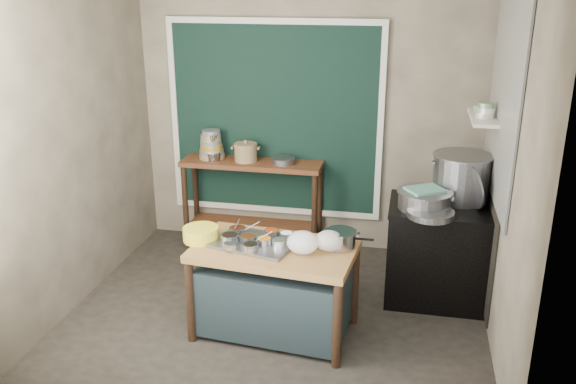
% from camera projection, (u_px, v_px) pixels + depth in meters
% --- Properties ---
extents(floor, '(3.50, 3.00, 0.02)m').
position_uv_depth(floor, '(277.00, 313.00, 5.27)').
color(floor, '#2E2A23').
rests_on(floor, ground).
extents(back_wall, '(3.50, 0.02, 2.80)m').
position_uv_depth(back_wall, '(309.00, 116.00, 6.19)').
color(back_wall, gray).
rests_on(back_wall, floor).
extents(left_wall, '(0.02, 3.00, 2.80)m').
position_uv_depth(left_wall, '(73.00, 144.00, 5.14)').
color(left_wall, gray).
rests_on(left_wall, floor).
extents(right_wall, '(0.02, 3.00, 2.80)m').
position_uv_depth(right_wall, '(510.00, 170.00, 4.46)').
color(right_wall, gray).
rests_on(right_wall, floor).
extents(curtain_panel, '(2.10, 0.02, 1.90)m').
position_uv_depth(curtain_panel, '(275.00, 120.00, 6.24)').
color(curtain_panel, black).
rests_on(curtain_panel, back_wall).
extents(curtain_frame, '(2.22, 0.03, 2.02)m').
position_uv_depth(curtain_frame, '(274.00, 120.00, 6.23)').
color(curtain_frame, beige).
rests_on(curtain_frame, back_wall).
extents(tile_panel, '(0.02, 1.70, 1.70)m').
position_uv_depth(tile_panel, '(504.00, 95.00, 4.82)').
color(tile_panel, '#B2B2AA').
rests_on(tile_panel, right_wall).
extents(soot_patch, '(0.01, 1.30, 1.30)m').
position_uv_depth(soot_patch, '(488.00, 224.00, 5.30)').
color(soot_patch, black).
rests_on(soot_patch, right_wall).
extents(wall_shelf, '(0.22, 0.70, 0.03)m').
position_uv_depth(wall_shelf, '(483.00, 117.00, 5.21)').
color(wall_shelf, beige).
rests_on(wall_shelf, right_wall).
extents(prep_table, '(1.31, 0.83, 0.75)m').
position_uv_depth(prep_table, '(275.00, 290.00, 4.86)').
color(prep_table, olive).
rests_on(prep_table, floor).
extents(back_counter, '(1.45, 0.40, 0.95)m').
position_uv_depth(back_counter, '(253.00, 205.00, 6.40)').
color(back_counter, '#512E17').
rests_on(back_counter, floor).
extents(stove_block, '(0.90, 0.68, 0.85)m').
position_uv_depth(stove_block, '(439.00, 254.00, 5.37)').
color(stove_block, black).
rests_on(stove_block, floor).
extents(stove_top, '(0.92, 0.69, 0.03)m').
position_uv_depth(stove_top, '(444.00, 207.00, 5.23)').
color(stove_top, black).
rests_on(stove_top, stove_block).
extents(condiment_tray, '(0.70, 0.57, 0.03)m').
position_uv_depth(condiment_tray, '(255.00, 243.00, 4.78)').
color(condiment_tray, gray).
rests_on(condiment_tray, prep_table).
extents(condiment_bowls, '(0.55, 0.41, 0.06)m').
position_uv_depth(condiment_bowls, '(252.00, 238.00, 4.76)').
color(condiment_bowls, gray).
rests_on(condiment_bowls, condiment_tray).
extents(yellow_basin, '(0.31, 0.31, 0.11)m').
position_uv_depth(yellow_basin, '(201.00, 234.00, 4.84)').
color(yellow_basin, gold).
rests_on(yellow_basin, prep_table).
extents(saucepan, '(0.25, 0.25, 0.14)m').
position_uv_depth(saucepan, '(340.00, 239.00, 4.71)').
color(saucepan, gray).
rests_on(saucepan, prep_table).
extents(plastic_bag_a, '(0.29, 0.26, 0.18)m').
position_uv_depth(plastic_bag_a, '(303.00, 243.00, 4.60)').
color(plastic_bag_a, white).
rests_on(plastic_bag_a, prep_table).
extents(plastic_bag_b, '(0.25, 0.23, 0.16)m').
position_uv_depth(plastic_bag_b, '(329.00, 241.00, 4.65)').
color(plastic_bag_b, white).
rests_on(plastic_bag_b, prep_table).
extents(bowl_stack, '(0.26, 0.26, 0.30)m').
position_uv_depth(bowl_stack, '(212.00, 146.00, 6.31)').
color(bowl_stack, tan).
rests_on(bowl_stack, back_counter).
extents(utensil_cup, '(0.18, 0.18, 0.08)m').
position_uv_depth(utensil_cup, '(214.00, 156.00, 6.25)').
color(utensil_cup, gray).
rests_on(utensil_cup, back_counter).
extents(ceramic_crock, '(0.27, 0.27, 0.17)m').
position_uv_depth(ceramic_crock, '(246.00, 153.00, 6.21)').
color(ceramic_crock, olive).
rests_on(ceramic_crock, back_counter).
extents(wide_bowl, '(0.28, 0.28, 0.06)m').
position_uv_depth(wide_bowl, '(283.00, 160.00, 6.16)').
color(wide_bowl, gray).
rests_on(wide_bowl, back_counter).
extents(stock_pot, '(0.67, 0.67, 0.41)m').
position_uv_depth(stock_pot, '(461.00, 177.00, 5.30)').
color(stock_pot, gray).
rests_on(stock_pot, stove_top).
extents(pot_lid, '(0.22, 0.40, 0.38)m').
position_uv_depth(pot_lid, '(473.00, 187.00, 5.11)').
color(pot_lid, gray).
rests_on(pot_lid, stove_top).
extents(steamer, '(0.62, 0.62, 0.15)m').
position_uv_depth(steamer, '(424.00, 199.00, 5.15)').
color(steamer, gray).
rests_on(steamer, stove_top).
extents(green_cloth, '(0.37, 0.35, 0.02)m').
position_uv_depth(green_cloth, '(425.00, 190.00, 5.12)').
color(green_cloth, '#4D826E').
rests_on(green_cloth, steamer).
extents(shallow_pan, '(0.52, 0.52, 0.05)m').
position_uv_depth(shallow_pan, '(430.00, 214.00, 4.98)').
color(shallow_pan, gray).
rests_on(shallow_pan, stove_top).
extents(shelf_bowl_stack, '(0.16, 0.16, 0.13)m').
position_uv_depth(shelf_bowl_stack, '(485.00, 110.00, 5.11)').
color(shelf_bowl_stack, silver).
rests_on(shelf_bowl_stack, wall_shelf).
extents(shelf_bowl_green, '(0.18, 0.18, 0.05)m').
position_uv_depth(shelf_bowl_green, '(482.00, 108.00, 5.38)').
color(shelf_bowl_green, gray).
rests_on(shelf_bowl_green, wall_shelf).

